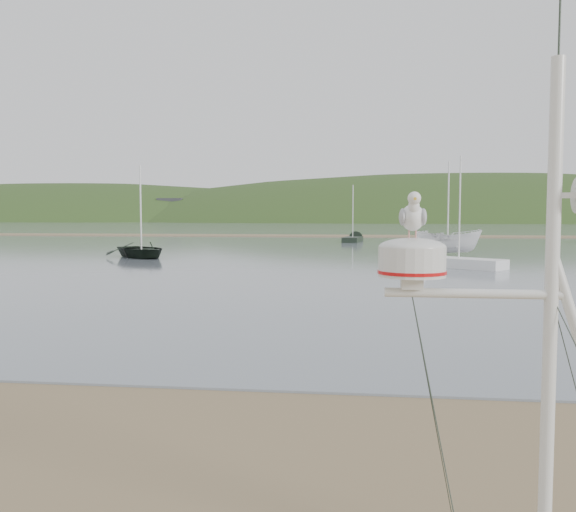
# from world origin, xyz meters

# --- Properties ---
(ground) EXTENTS (560.00, 560.00, 0.00)m
(ground) POSITION_xyz_m (0.00, 0.00, 0.00)
(ground) COLOR #786345
(ground) RESTS_ON ground
(water) EXTENTS (560.00, 256.00, 0.04)m
(water) POSITION_xyz_m (0.00, 132.00, 0.02)
(water) COLOR slate
(water) RESTS_ON ground
(sandbar) EXTENTS (560.00, 7.00, 0.07)m
(sandbar) POSITION_xyz_m (0.00, 70.00, 0.07)
(sandbar) COLOR #786345
(sandbar) RESTS_ON water
(hill_ridge) EXTENTS (620.00, 180.00, 80.00)m
(hill_ridge) POSITION_xyz_m (18.52, 235.00, -19.70)
(hill_ridge) COLOR #253D19
(hill_ridge) RESTS_ON ground
(far_cottages) EXTENTS (294.40, 6.30, 8.00)m
(far_cottages) POSITION_xyz_m (3.00, 196.00, 4.00)
(far_cottages) COLOR silver
(far_cottages) RESTS_ON ground
(mast_rig) EXTENTS (2.11, 2.25, 4.76)m
(mast_rig) POSITION_xyz_m (4.29, -0.91, 1.15)
(mast_rig) COLOR silver
(mast_rig) RESTS_ON ground
(boat_dark) EXTENTS (3.15, 3.12, 4.81)m
(boat_dark) POSITION_xyz_m (-10.93, 31.61, 2.45)
(boat_dark) COLOR black
(boat_dark) RESTS_ON water
(boat_white) EXTENTS (2.24, 2.21, 4.52)m
(boat_white) POSITION_xyz_m (8.69, 36.97, 2.30)
(boat_white) COLOR white
(boat_white) RESTS_ON water
(sailboat_white_near) EXTENTS (5.89, 5.01, 6.24)m
(sailboat_white_near) POSITION_xyz_m (6.67, 27.79, 0.30)
(sailboat_white_near) COLOR white
(sailboat_white_near) RESTS_ON ground
(sailboat_dark_mid) EXTENTS (2.25, 6.22, 6.07)m
(sailboat_dark_mid) POSITION_xyz_m (2.15, 56.31, 0.30)
(sailboat_dark_mid) COLOR black
(sailboat_dark_mid) RESTS_ON ground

